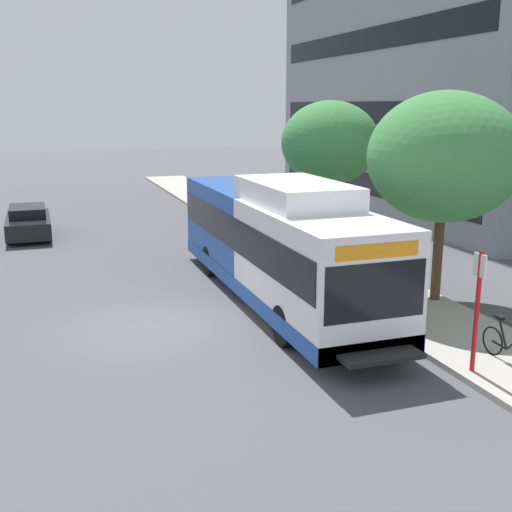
% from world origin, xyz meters
% --- Properties ---
extents(ground_plane, '(120.00, 120.00, 0.00)m').
position_xyz_m(ground_plane, '(0.00, 8.00, 0.00)').
color(ground_plane, '#4C4C51').
extents(sidewalk_curb, '(3.00, 56.00, 0.14)m').
position_xyz_m(sidewalk_curb, '(7.00, 6.00, 0.07)').
color(sidewalk_curb, '#A8A399').
rests_on(sidewalk_curb, ground).
extents(transit_bus, '(2.58, 12.25, 3.65)m').
position_xyz_m(transit_bus, '(3.90, 1.16, 1.70)').
color(transit_bus, white).
rests_on(transit_bus, ground).
extents(bus_stop_sign_pole, '(0.10, 0.36, 2.60)m').
position_xyz_m(bus_stop_sign_pole, '(5.85, -5.33, 1.65)').
color(bus_stop_sign_pole, red).
rests_on(bus_stop_sign_pole, sidewalk_curb).
extents(bicycle_parked, '(0.52, 1.76, 1.02)m').
position_xyz_m(bicycle_parked, '(6.82, -5.31, 0.56)').
color(bicycle_parked, black).
rests_on(bicycle_parked, sidewalk_curb).
extents(street_tree_near_stop, '(4.22, 4.22, 5.87)m').
position_xyz_m(street_tree_near_stop, '(8.08, -0.76, 4.21)').
color(street_tree_near_stop, '#4C3823').
rests_on(street_tree_near_stop, sidewalk_curb).
extents(street_tree_mid_block, '(3.69, 3.69, 5.65)m').
position_xyz_m(street_tree_mid_block, '(8.05, 6.38, 4.21)').
color(street_tree_mid_block, '#4C3823').
rests_on(street_tree_mid_block, sidewalk_curb).
extents(parked_car_far_lane, '(1.80, 4.50, 1.33)m').
position_xyz_m(parked_car_far_lane, '(-3.03, 13.28, 0.66)').
color(parked_car_far_lane, black).
rests_on(parked_car_far_lane, ground).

